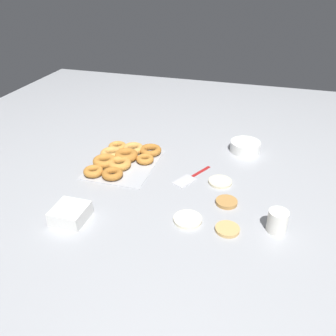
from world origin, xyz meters
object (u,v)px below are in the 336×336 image
Objects in this scene: paper_cup at (277,221)px; batter_bowl at (245,146)px; pancake_0 at (220,182)px; spatula at (188,179)px; pancake_1 at (227,202)px; pancake_3 at (227,229)px; donut_tray at (122,158)px; container_stack at (70,213)px; pancake_2 at (188,219)px.

batter_bowl is at bearing -163.87° from paper_cup.
pancake_0 is 1.23× the size of paper_cup.
batter_bowl is 0.69× the size of spatula.
pancake_1 is 0.98× the size of pancake_3.
pancake_0 is 0.27× the size of donut_tray.
batter_bowl is 0.40m from spatula.
container_stack is 0.73m from paper_cup.
pancake_1 is 0.19m from pancake_2.
container_stack is 0.52m from spatula.
container_stack is (0.40, -0.48, 0.02)m from pancake_0.
spatula is (-0.28, -0.06, -0.00)m from pancake_2.
batter_bowl is at bearing 167.06° from pancake_2.
pancake_3 is (0.30, 0.07, 0.00)m from pancake_0.
pancake_0 is at bearing 129.57° from container_stack.
container_stack is at bearing -78.28° from paper_cup.
pancake_1 is (0.14, 0.05, 0.00)m from pancake_0.
pancake_1 is 1.05× the size of paper_cup.
paper_cup is at bearing 96.94° from pancake_2.
pancake_1 is 0.58× the size of batter_bowl.
spatula is at bearing -31.47° from batter_bowl.
container_stack reaches higher than donut_tray.
pancake_0 is at bearing -166.14° from pancake_3.
batter_bowl reaches higher than pancake_3.
pancake_0 reaches higher than spatula.
donut_tray is 0.77m from paper_cup.
paper_cup reaches higher than pancake_0.
pancake_2 is 0.86× the size of container_stack.
pancake_1 is 0.40× the size of spatula.
paper_cup is at bearing 84.55° from spatula.
pancake_0 is 0.68× the size of batter_bowl.
paper_cup reaches higher than donut_tray.
pancake_2 reaches higher than spatula.
paper_cup is at bearing 16.13° from batter_bowl.
pancake_2 and pancake_3 have the same top height.
paper_cup reaches higher than pancake_2.
pancake_1 is 0.22m from paper_cup.
container_stack is 0.57× the size of spatula.
paper_cup reaches higher than container_stack.
container_stack reaches higher than batter_bowl.
container_stack is (0.45, -0.01, 0.01)m from donut_tray.
pancake_3 is 1.07× the size of paper_cup.
donut_tray is (-0.35, -0.54, 0.01)m from pancake_3.
paper_cup is 0.45m from spatula.
pancake_2 is 0.52m from donut_tray.
pancake_1 is at bearing -2.66° from batter_bowl.
pancake_2 is 1.30× the size of paper_cup.
pancake_3 is 0.40× the size of spatula.
pancake_2 is at bearing 40.50° from spatula.
container_stack is (0.73, -0.55, 0.00)m from batter_bowl.
paper_cup is at bearing 66.91° from donut_tray.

